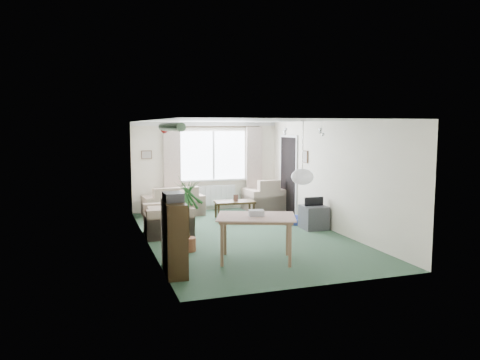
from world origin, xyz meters
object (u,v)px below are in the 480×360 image
object	(u,v)px
armchair_left	(168,214)
dining_table	(256,239)
coffee_table	(234,210)
sofa	(173,201)
armchair_corner	(263,194)
tv_cube	(314,217)
bookshelf	(174,237)
pet_bed	(294,220)
houseplant	(188,215)

from	to	relation	value
armchair_left	dining_table	xyz separation A→B (m)	(1.10, -2.36, -0.08)
dining_table	coffee_table	bearing A→B (deg)	78.06
sofa	armchair_corner	xyz separation A→B (m)	(2.48, -0.02, 0.05)
armchair_left	tv_cube	size ratio (longest dim) A/B	1.78
bookshelf	sofa	bearing A→B (deg)	83.27
coffee_table	armchair_left	bearing A→B (deg)	-145.95
bookshelf	tv_cube	world-z (taller)	bookshelf
dining_table	tv_cube	bearing A→B (deg)	42.84
bookshelf	tv_cube	distance (m)	4.16
armchair_left	pet_bed	size ratio (longest dim) A/B	1.53
armchair_left	dining_table	world-z (taller)	armchair_left
sofa	coffee_table	distance (m)	1.65
houseplant	dining_table	world-z (taller)	houseplant
tv_cube	pet_bed	bearing A→B (deg)	103.32
armchair_corner	dining_table	xyz separation A→B (m)	(-1.87, -4.49, -0.05)
houseplant	dining_table	xyz separation A→B (m)	(0.97, -0.96, -0.30)
armchair_corner	pet_bed	distance (m)	1.87
armchair_corner	coffee_table	xyz separation A→B (m)	(-1.10, -0.87, -0.21)
armchair_left	pet_bed	world-z (taller)	armchair_left
armchair_corner	armchair_left	size ratio (longest dim) A/B	0.94
sofa	bookshelf	world-z (taller)	bookshelf
sofa	armchair_left	bearing A→B (deg)	72.50
coffee_table	tv_cube	size ratio (longest dim) A/B	1.70
coffee_table	bookshelf	xyz separation A→B (m)	(-2.21, -3.84, 0.35)
armchair_corner	dining_table	world-z (taller)	armchair_corner
armchair_left	pet_bed	distance (m)	3.10
coffee_table	pet_bed	xyz separation A→B (m)	(1.19, -0.96, -0.15)
dining_table	tv_cube	xyz separation A→B (m)	(2.10, 1.94, -0.12)
armchair_corner	pet_bed	size ratio (longest dim) A/B	1.44
armchair_left	coffee_table	bearing A→B (deg)	126.58
coffee_table	houseplant	xyz separation A→B (m)	(-1.73, -2.66, 0.46)
armchair_corner	houseplant	distance (m)	4.54
houseplant	tv_cube	distance (m)	3.24
armchair_corner	bookshelf	world-z (taller)	bookshelf
armchair_left	bookshelf	xyz separation A→B (m)	(-0.34, -2.58, 0.11)
armchair_left	houseplant	size ratio (longest dim) A/B	0.75
armchair_left	coffee_table	xyz separation A→B (m)	(1.87, 1.26, -0.24)
armchair_left	tv_cube	bearing A→B (deg)	85.05
sofa	dining_table	world-z (taller)	dining_table
armchair_corner	armchair_left	xyz separation A→B (m)	(-2.98, -2.13, 0.03)
coffee_table	pet_bed	world-z (taller)	coffee_table
armchair_corner	bookshelf	size ratio (longest dim) A/B	0.84
tv_cube	pet_bed	world-z (taller)	tv_cube
sofa	bookshelf	distance (m)	4.81
armchair_left	tv_cube	distance (m)	3.23
armchair_corner	tv_cube	xyz separation A→B (m)	(0.22, -2.55, -0.17)
armchair_corner	tv_cube	bearing A→B (deg)	91.73
tv_cube	dining_table	bearing A→B (deg)	-134.53
bookshelf	pet_bed	xyz separation A→B (m)	(3.40, 2.88, -0.50)
sofa	pet_bed	bearing A→B (deg)	139.54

